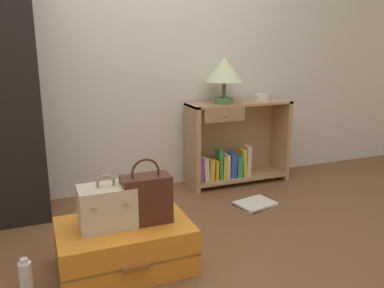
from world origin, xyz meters
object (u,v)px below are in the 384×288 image
(bookshelf, at_px, (234,145))
(train_case, at_px, (107,206))
(suitcase_large, at_px, (125,246))
(bowl, at_px, (262,97))
(handbag, at_px, (146,198))
(bottle, at_px, (26,276))
(open_book_on_floor, at_px, (255,204))
(table_lamp, at_px, (224,71))

(bookshelf, relative_size, train_case, 3.10)
(bookshelf, distance_m, suitcase_large, 1.72)
(bowl, xyz_separation_m, train_case, (-1.65, -1.08, -0.40))
(bowl, distance_m, handbag, 1.84)
(suitcase_large, height_order, bottle, suitcase_large)
(bottle, height_order, open_book_on_floor, bottle)
(bowl, distance_m, suitcase_large, 2.01)
(table_lamp, relative_size, handbag, 1.05)
(train_case, distance_m, bottle, 0.55)
(open_book_on_floor, bearing_deg, bowl, 57.01)
(bookshelf, height_order, bowl, bowl)
(handbag, xyz_separation_m, open_book_on_floor, (1.07, 0.56, -0.41))
(bowl, height_order, bottle, bowl)
(table_lamp, height_order, suitcase_large, table_lamp)
(bottle, bearing_deg, bookshelf, 31.65)
(handbag, bearing_deg, bookshelf, 44.05)
(bowl, bearing_deg, table_lamp, -176.93)
(bookshelf, distance_m, train_case, 1.77)
(table_lamp, height_order, bowl, table_lamp)
(handbag, bearing_deg, open_book_on_floor, 27.48)
(suitcase_large, xyz_separation_m, train_case, (-0.09, 0.00, 0.26))
(bookshelf, distance_m, handbag, 1.62)
(table_lamp, distance_m, open_book_on_floor, 1.17)
(table_lamp, bearing_deg, handbag, -133.30)
(suitcase_large, bearing_deg, table_lamp, 42.66)
(handbag, bearing_deg, bowl, 37.81)
(bowl, distance_m, train_case, 2.01)
(train_case, xyz_separation_m, handbag, (0.22, -0.02, 0.02))
(handbag, height_order, bottle, handbag)
(bowl, relative_size, open_book_on_floor, 0.36)
(table_lamp, xyz_separation_m, suitcase_large, (-1.15, -1.06, -0.91))
(handbag, bearing_deg, table_lamp, 46.70)
(handbag, xyz_separation_m, bottle, (-0.67, -0.01, -0.34))
(table_lamp, bearing_deg, train_case, -139.52)
(train_case, bearing_deg, handbag, -5.81)
(bowl, bearing_deg, handbag, -142.19)
(train_case, xyz_separation_m, bottle, (-0.45, -0.03, -0.31))
(bowl, xyz_separation_m, suitcase_large, (-1.56, -1.09, -0.66))
(suitcase_large, bearing_deg, handbag, -8.82)
(bowl, bearing_deg, open_book_on_floor, -122.99)
(bookshelf, height_order, bottle, bookshelf)
(table_lamp, relative_size, bottle, 2.14)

